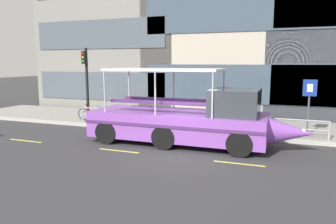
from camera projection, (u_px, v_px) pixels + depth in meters
The scene contains 10 objects.
ground_plane at pixel (180, 152), 12.71m from camera, with size 120.00×120.00×0.00m, color #333335.
sidewalk at pixel (211, 125), 17.89m from camera, with size 32.00×4.80×0.18m, color gray.
curb_edge at pixel (200, 134), 15.58m from camera, with size 32.00×0.18×0.18m, color #B2ADA3.
lane_centreline at pixel (175, 157), 12.07m from camera, with size 25.80×0.12×0.01m.
curb_guardrail at pixel (190, 118), 16.01m from camera, with size 12.76×0.09×0.85m.
traffic_light_pole at pixel (86, 77), 18.48m from camera, with size 0.24×0.46×4.19m.
parking_sign at pixel (309, 98), 14.66m from camera, with size 0.60×0.12×2.59m.
leaned_bicycle at pixel (91, 114), 18.63m from camera, with size 1.74×0.46×0.96m.
duck_tour_boat at pixel (189, 120), 13.80m from camera, with size 9.55×2.68×3.28m.
pedestrian_near_bow at pixel (256, 109), 15.96m from camera, with size 0.26×0.49×1.73m.
Camera 1 is at (3.80, -11.72, 3.53)m, focal length 34.12 mm.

